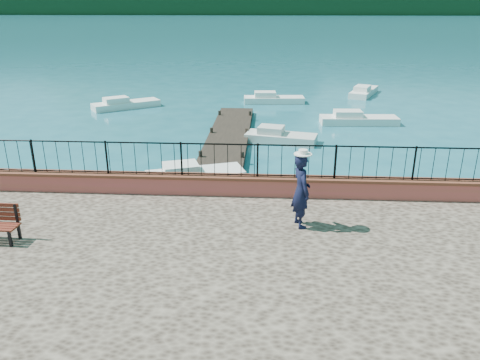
# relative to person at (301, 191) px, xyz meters

# --- Properties ---
(ground) EXTENTS (2000.00, 2000.00, 0.00)m
(ground) POSITION_rel_person_xyz_m (-0.83, -1.75, -2.14)
(ground) COLOR #19596B
(ground) RESTS_ON ground
(parapet) EXTENTS (28.00, 0.46, 0.58)m
(parapet) POSITION_rel_person_xyz_m (-0.83, 1.95, -0.65)
(parapet) COLOR #B94247
(parapet) RESTS_ON promenade
(railing) EXTENTS (27.00, 0.05, 0.95)m
(railing) POSITION_rel_person_xyz_m (-0.83, 1.95, 0.11)
(railing) COLOR black
(railing) RESTS_ON parapet
(dock) EXTENTS (2.00, 16.00, 0.30)m
(dock) POSITION_rel_person_xyz_m (-2.83, 10.25, -1.99)
(dock) COLOR #2D231C
(dock) RESTS_ON ground
(companion_hill) EXTENTS (448.00, 384.00, 180.00)m
(companion_hill) POSITION_rel_person_xyz_m (219.17, 558.25, -2.14)
(companion_hill) COLOR #142D23
(companion_hill) RESTS_ON ground
(person) EXTENTS (0.64, 0.79, 1.88)m
(person) POSITION_rel_person_xyz_m (0.00, 0.00, 0.00)
(person) COLOR black
(person) RESTS_ON promenade
(hat) EXTENTS (0.44, 0.44, 0.12)m
(hat) POSITION_rel_person_xyz_m (0.00, 0.00, 1.00)
(hat) COLOR white
(hat) RESTS_ON person
(boat_0) EXTENTS (3.93, 2.47, 0.80)m
(boat_0) POSITION_rel_person_xyz_m (-3.61, 6.03, -1.74)
(boat_0) COLOR white
(boat_0) RESTS_ON ground
(boat_1) EXTENTS (3.65, 2.04, 0.80)m
(boat_1) POSITION_rel_person_xyz_m (-0.19, 11.73, -1.74)
(boat_1) COLOR silver
(boat_1) RESTS_ON ground
(boat_2) EXTENTS (4.40, 1.49, 0.80)m
(boat_2) POSITION_rel_person_xyz_m (4.32, 15.77, -1.74)
(boat_2) COLOR silver
(boat_2) RESTS_ON ground
(boat_3) EXTENTS (4.31, 3.54, 0.80)m
(boat_3) POSITION_rel_person_xyz_m (-10.19, 19.21, -1.74)
(boat_3) COLOR white
(boat_3) RESTS_ON ground
(boat_4) EXTENTS (4.19, 1.59, 0.80)m
(boat_4) POSITION_rel_person_xyz_m (-0.48, 21.52, -1.74)
(boat_4) COLOR white
(boat_4) RESTS_ON ground
(boat_5) EXTENTS (2.86, 4.46, 0.80)m
(boat_5) POSITION_rel_person_xyz_m (6.28, 24.94, -1.74)
(boat_5) COLOR white
(boat_5) RESTS_ON ground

